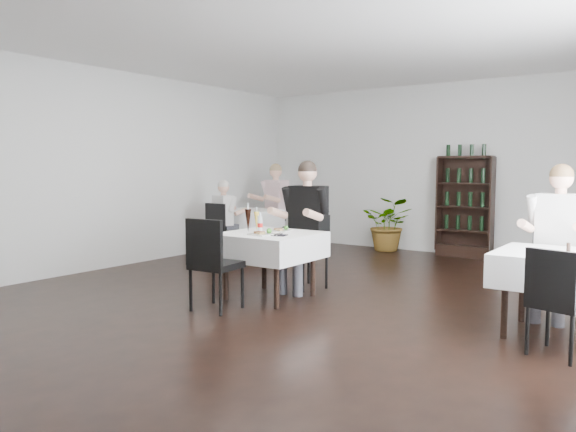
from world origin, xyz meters
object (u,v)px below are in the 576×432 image
(potted_tree, at_px, (389,224))
(wine_shelf, at_px, (465,207))
(diner_main, at_px, (304,216))
(main_table, at_px, (270,245))

(potted_tree, bearing_deg, wine_shelf, 4.87)
(potted_tree, bearing_deg, diner_main, -81.43)
(wine_shelf, relative_size, potted_tree, 1.77)
(diner_main, bearing_deg, potted_tree, 98.57)
(wine_shelf, relative_size, diner_main, 1.08)
(wine_shelf, bearing_deg, potted_tree, -175.13)
(diner_main, bearing_deg, wine_shelf, 78.08)
(wine_shelf, bearing_deg, main_table, -101.78)
(main_table, distance_m, potted_tree, 4.23)
(main_table, height_order, diner_main, diner_main)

